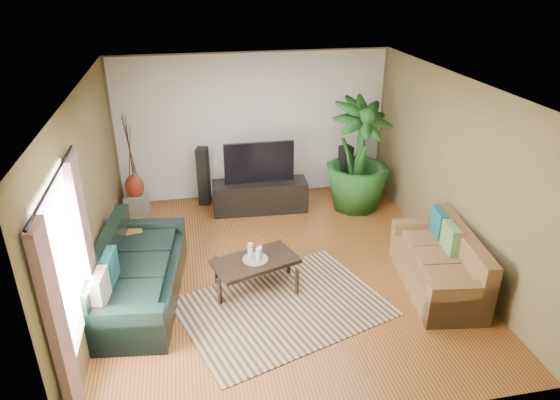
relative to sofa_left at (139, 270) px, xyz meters
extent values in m
plane|color=brown|center=(1.98, 0.26, -0.42)|extent=(5.50, 5.50, 0.00)
plane|color=white|center=(1.98, 0.26, 2.28)|extent=(5.50, 5.50, 0.00)
plane|color=brown|center=(1.98, 3.01, 0.93)|extent=(5.00, 0.00, 5.00)
plane|color=brown|center=(1.98, -2.49, 0.93)|extent=(5.00, 0.00, 5.00)
plane|color=brown|center=(-0.52, 0.26, 0.92)|extent=(0.00, 5.50, 5.50)
plane|color=brown|center=(4.48, 0.26, 0.92)|extent=(0.00, 5.50, 5.50)
plane|color=white|center=(1.98, 3.00, 0.93)|extent=(4.90, 0.00, 4.90)
plane|color=white|center=(-0.50, -1.34, 0.97)|extent=(0.00, 1.80, 1.80)
cube|color=gray|center=(-0.45, -2.09, 0.72)|extent=(0.08, 0.35, 2.20)
cube|color=gray|center=(-0.45, -0.59, 0.72)|extent=(0.08, 0.35, 2.20)
cylinder|color=black|center=(-0.45, -1.34, 1.87)|extent=(0.03, 1.90, 0.03)
cube|color=black|center=(0.00, 0.00, 0.00)|extent=(1.25, 2.39, 0.85)
cube|color=brown|center=(3.97, -0.53, 0.00)|extent=(1.05, 1.89, 0.85)
cube|color=tan|center=(1.82, -0.59, -0.42)|extent=(2.98, 2.52, 0.01)
cube|color=black|center=(1.53, -0.09, -0.20)|extent=(1.25, 0.93, 0.46)
cylinder|color=gray|center=(1.53, -0.09, 0.04)|extent=(0.34, 0.34, 0.02)
cylinder|color=beige|center=(1.47, -0.06, 0.16)|extent=(0.07, 0.07, 0.22)
cylinder|color=beige|center=(1.57, -0.13, 0.13)|extent=(0.07, 0.07, 0.17)
cylinder|color=beige|center=(1.60, -0.03, 0.12)|extent=(0.07, 0.07, 0.14)
cube|color=black|center=(1.97, 2.28, -0.15)|extent=(1.70, 0.59, 0.56)
cube|color=black|center=(1.97, 2.30, 0.50)|extent=(1.23, 0.07, 0.73)
cube|color=black|center=(1.01, 2.76, 0.12)|extent=(0.25, 0.26, 1.09)
cube|color=black|center=(3.57, 2.36, 0.12)|extent=(0.24, 0.26, 1.09)
imported|color=#174316|center=(3.70, 2.07, 0.58)|extent=(1.43, 1.43, 2.01)
cylinder|color=black|center=(3.70, 2.07, -0.28)|extent=(0.37, 0.37, 0.29)
cube|color=#979795|center=(-0.21, 2.59, -0.25)|extent=(0.43, 0.43, 0.36)
ellipsoid|color=#9B311C|center=(-0.21, 2.59, 0.09)|extent=(0.32, 0.32, 0.45)
cube|color=brown|center=(-0.27, 1.05, -0.16)|extent=(0.58, 0.58, 0.53)
camera|label=1|loc=(0.76, -5.76, 3.63)|focal=32.00mm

